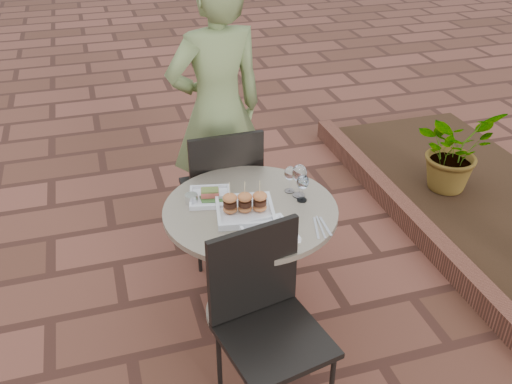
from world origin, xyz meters
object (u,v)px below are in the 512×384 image
object	(u,v)px
chair_far	(223,185)
plate_tuna	(269,233)
cafe_table	(251,246)
plate_salmon	(210,196)
chair_near	(265,310)
plate_sliders	(245,207)
diner	(217,112)

from	to	relation	value
chair_far	plate_tuna	bearing A→B (deg)	90.99
cafe_table	plate_salmon	distance (m)	0.35
plate_salmon	plate_tuna	bearing A→B (deg)	-63.82
chair_near	plate_sliders	distance (m)	0.56
cafe_table	diner	distance (m)	0.98
plate_tuna	cafe_table	bearing A→B (deg)	93.56
plate_sliders	plate_tuna	world-z (taller)	plate_sliders
chair_near	plate_sliders	bearing A→B (deg)	72.20
cafe_table	chair_far	distance (m)	0.57
plate_sliders	diner	bearing A→B (deg)	84.78
chair_near	plate_salmon	distance (m)	0.73
cafe_table	plate_salmon	xyz separation A→B (m)	(-0.18, 0.14, 0.26)
cafe_table	plate_sliders	bearing A→B (deg)	-133.70
diner	plate_salmon	size ratio (longest dim) A/B	6.95
cafe_table	plate_tuna	bearing A→B (deg)	-86.44
chair_far	cafe_table	bearing A→B (deg)	90.20
chair_near	diner	distance (m)	1.50
chair_near	plate_tuna	xyz separation A→B (m)	(0.11, 0.30, 0.19)
diner	plate_sliders	size ratio (longest dim) A/B	5.33
chair_far	plate_salmon	size ratio (longest dim) A/B	3.65
plate_sliders	cafe_table	bearing A→B (deg)	46.30
cafe_table	chair_near	bearing A→B (deg)	-99.98
cafe_table	diner	xyz separation A→B (m)	(0.05, 0.90, 0.40)
cafe_table	plate_salmon	size ratio (longest dim) A/B	3.53
diner	plate_sliders	bearing A→B (deg)	74.38
cafe_table	plate_tuna	size ratio (longest dim) A/B	3.55
cafe_table	diner	size ratio (longest dim) A/B	0.51
chair_far	plate_sliders	xyz separation A→B (m)	(-0.03, -0.61, 0.22)
cafe_table	plate_sliders	size ratio (longest dim) A/B	2.71
chair_far	diner	world-z (taller)	diner
diner	plate_sliders	world-z (taller)	diner
diner	plate_salmon	xyz separation A→B (m)	(-0.22, -0.75, -0.14)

